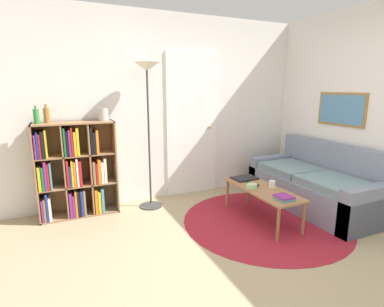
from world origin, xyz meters
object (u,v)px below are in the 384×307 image
at_px(couch, 317,186).
at_px(laptop, 244,178).
at_px(cup, 272,184).
at_px(bottle_left, 36,116).
at_px(coffee_table, 262,191).
at_px(bowl, 252,186).
at_px(floor_lamp, 147,89).
at_px(bookshelf, 75,171).
at_px(bottle_middle, 47,115).
at_px(vase_on_shelf, 103,114).

xyz_separation_m(couch, laptop, (-0.95, 0.35, 0.13)).
height_order(cup, bottle_left, bottle_left).
bearing_deg(cup, laptop, 104.41).
height_order(coffee_table, bowl, bowl).
height_order(floor_lamp, couch, floor_lamp).
bearing_deg(coffee_table, cup, -8.80).
relative_size(couch, laptop, 5.50).
xyz_separation_m(bookshelf, bottle_left, (-0.36, -0.01, 0.70)).
bearing_deg(bottle_middle, bowl, -25.61).
height_order(floor_lamp, bottle_middle, floor_lamp).
height_order(floor_lamp, laptop, floor_lamp).
bearing_deg(cup, bookshelf, 153.14).
xyz_separation_m(laptop, vase_on_shelf, (-1.68, 0.68, 0.85)).
distance_m(coffee_table, cup, 0.15).
height_order(couch, coffee_table, couch).
distance_m(laptop, cup, 0.44).
bearing_deg(cup, floor_lamp, 141.99).
bearing_deg(bottle_left, laptop, -15.23).
xyz_separation_m(bookshelf, couch, (3.02, -1.03, -0.29)).
xyz_separation_m(bottle_left, vase_on_shelf, (0.75, 0.02, -0.01)).
height_order(coffee_table, laptop, laptop).
bearing_deg(bookshelf, couch, -18.82).
distance_m(coffee_table, vase_on_shelf, 2.18).
relative_size(floor_lamp, laptop, 5.80).
xyz_separation_m(bookshelf, bottle_middle, (-0.25, 0.02, 0.71)).
bearing_deg(vase_on_shelf, bottle_middle, 178.85).
xyz_separation_m(couch, bottle_middle, (-3.27, 1.04, 1.00)).
height_order(floor_lamp, cup, floor_lamp).
bearing_deg(vase_on_shelf, laptop, -22.00).
xyz_separation_m(bookshelf, laptop, (2.07, -0.67, -0.16)).
bearing_deg(floor_lamp, bowl, -42.01).
bearing_deg(bowl, cup, -16.40).
bearing_deg(bowl, laptop, 69.17).
relative_size(coffee_table, laptop, 3.40).
bearing_deg(bottle_left, coffee_table, -23.91).
relative_size(couch, bottle_left, 8.69).
relative_size(laptop, bottle_left, 1.58).
relative_size(bottle_middle, vase_on_shelf, 1.36).
relative_size(bowl, bottle_middle, 0.59).
bearing_deg(bowl, bottle_left, 156.09).
bearing_deg(couch, coffee_table, -176.78).
relative_size(floor_lamp, coffee_table, 1.70).
bearing_deg(couch, cup, -174.97).
height_order(bookshelf, bottle_middle, bottle_middle).
relative_size(bookshelf, bottle_middle, 5.46).
distance_m(bookshelf, couch, 3.20).
xyz_separation_m(bookshelf, coffee_table, (2.05, -1.08, -0.21)).
height_order(bookshelf, coffee_table, bookshelf).
bearing_deg(vase_on_shelf, floor_lamp, -13.52).
bearing_deg(coffee_table, bookshelf, 152.16).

